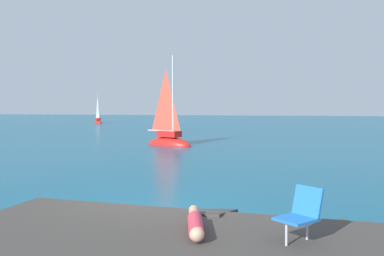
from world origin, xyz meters
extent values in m
plane|color=#0F5675|center=(0.00, 0.00, 0.00)|extent=(160.00, 160.00, 0.00)
cube|color=#423D38|center=(1.45, -3.09, 0.26)|extent=(8.70, 4.17, 0.52)
cube|color=#3D3837|center=(0.87, -1.28, 0.00)|extent=(1.84, 1.66, 1.18)
cube|color=#3A4130|center=(3.87, -1.26, 0.00)|extent=(0.90, 1.01, 0.67)
ellipsoid|color=red|center=(-3.59, 15.84, 0.00)|extent=(3.26, 2.23, 1.06)
cube|color=red|center=(-3.59, 15.84, 0.71)|extent=(1.54, 1.23, 0.35)
cylinder|color=#B7B7BC|center=(-3.33, 15.73, 2.95)|extent=(0.12, 0.12, 4.83)
cylinder|color=#B2B2B7|center=(-4.21, 16.12, 0.87)|extent=(1.80, 0.87, 0.09)
pyramid|color=#DB4C38|center=(-3.82, 15.95, 2.76)|extent=(1.44, 0.68, 3.67)
ellipsoid|color=red|center=(-19.24, 42.84, 0.00)|extent=(1.96, 2.24, 0.77)
cube|color=red|center=(-19.24, 42.84, 0.51)|extent=(1.02, 1.10, 0.25)
cylinder|color=#B7B7BC|center=(-19.11, 42.67, 2.13)|extent=(0.08, 0.08, 3.49)
cylinder|color=#B2B2B7|center=(-19.53, 43.23, 0.63)|extent=(0.90, 1.15, 0.07)
pyramid|color=silver|center=(-19.34, 42.98, 1.99)|extent=(0.71, 0.92, 2.65)
cylinder|color=#DB384C|center=(1.24, -2.92, 0.64)|extent=(0.42, 0.93, 0.24)
cylinder|color=tan|center=(1.09, -2.18, 0.61)|extent=(0.32, 0.72, 0.18)
sphere|color=tan|center=(1.35, -3.46, 0.66)|extent=(0.22, 0.22, 0.22)
cube|color=blue|center=(2.76, -3.14, 0.87)|extent=(0.70, 0.71, 0.04)
cube|color=blue|center=(2.94, -2.95, 1.10)|extent=(0.46, 0.43, 0.45)
cylinder|color=silver|center=(2.62, -3.30, 0.70)|extent=(0.04, 0.04, 0.35)
cylinder|color=silver|center=(2.94, -2.95, 0.70)|extent=(0.04, 0.04, 0.35)
camera|label=1|loc=(2.38, -9.56, 2.56)|focal=40.80mm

